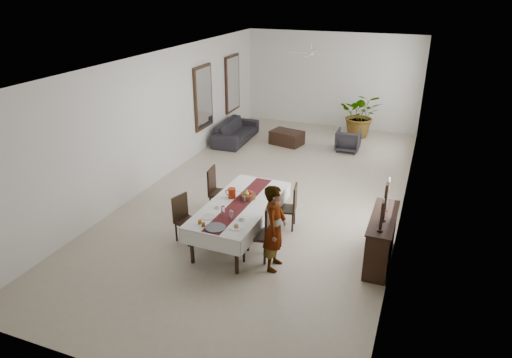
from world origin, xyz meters
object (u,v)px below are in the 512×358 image
(sofa, at_px, (236,131))
(dining_table_top, at_px, (240,205))
(red_pitcher, at_px, (232,193))
(woman, at_px, (275,228))
(sideboard_body, at_px, (381,240))

(sofa, bearing_deg, dining_table_top, -157.83)
(red_pitcher, distance_m, woman, 1.50)
(red_pitcher, height_order, woman, woman)
(red_pitcher, bearing_deg, sofa, 112.77)
(woman, bearing_deg, dining_table_top, 49.97)
(dining_table_top, relative_size, sofa, 1.13)
(sideboard_body, distance_m, sofa, 7.48)
(sideboard_body, relative_size, sofa, 0.69)
(red_pitcher, height_order, sofa, red_pitcher)
(dining_table_top, xyz_separation_m, sofa, (-2.50, 5.52, -0.42))
(red_pitcher, distance_m, sofa, 5.85)
(red_pitcher, xyz_separation_m, sideboard_body, (2.94, -0.02, -0.42))
(sideboard_body, bearing_deg, dining_table_top, -177.02)
(woman, distance_m, sofa, 7.16)
(dining_table_top, distance_m, red_pitcher, 0.32)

